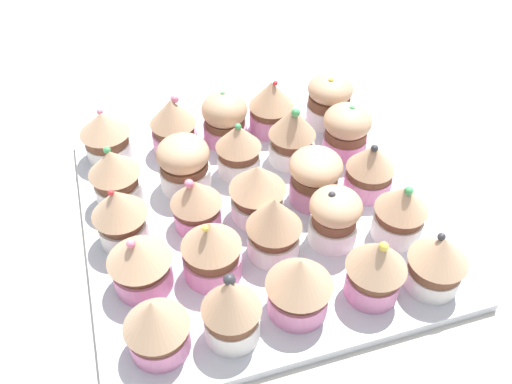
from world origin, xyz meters
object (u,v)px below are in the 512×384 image
(cupcake_9, at_px, (271,106))
(cupcake_13, at_px, (242,148))
(cupcake_7, at_px, (316,178))
(cupcake_10, at_px, (301,284))
(cupcake_2, at_px, (370,168))
(cupcake_6, at_px, (334,217))
(cupcake_15, at_px, (231,309))
(cupcake_20, at_px, (156,325))
(cupcake_22, at_px, (120,212))
(cupcake_17, at_px, (196,201))
(cupcake_24, at_px, (106,134))
(cupcake_1, at_px, (401,211))
(cupcake_16, at_px, (211,248))
(cupcake_12, at_px, (260,190))
(cupcake_14, at_px, (222,119))
(cupcake_5, at_px, (376,267))
(cupcake_3, at_px, (346,129))
(cupcake_8, at_px, (292,134))
(cupcake_4, at_px, (329,100))
(baking_tray, at_px, (256,214))
(cupcake_0, at_px, (437,261))
(cupcake_11, at_px, (277,225))
(cupcake_21, at_px, (140,262))
(cupcake_23, at_px, (115,176))

(cupcake_9, bearing_deg, cupcake_13, 139.02)
(cupcake_7, distance_m, cupcake_10, 0.15)
(cupcake_2, distance_m, cupcake_6, 0.09)
(cupcake_15, height_order, cupcake_20, cupcake_15)
(cupcake_22, bearing_deg, cupcake_10, -133.28)
(cupcake_17, bearing_deg, cupcake_24, 29.34)
(cupcake_1, distance_m, cupcake_9, 0.23)
(cupcake_1, bearing_deg, cupcake_22, 73.91)
(cupcake_15, height_order, cupcake_16, cupcake_15)
(cupcake_12, height_order, cupcake_14, cupcake_12)
(cupcake_5, xyz_separation_m, cupcake_14, (0.28, 0.08, -0.01))
(cupcake_7, bearing_deg, cupcake_3, -43.46)
(cupcake_12, bearing_deg, cupcake_16, 132.87)
(cupcake_9, distance_m, cupcake_22, 0.25)
(cupcake_8, bearing_deg, cupcake_4, -50.75)
(baking_tray, bearing_deg, cupcake_0, -137.11)
(cupcake_2, bearing_deg, cupcake_11, 113.43)
(cupcake_12, bearing_deg, cupcake_0, -136.68)
(cupcake_5, distance_m, cupcake_21, 0.23)
(cupcake_10, relative_size, cupcake_14, 1.03)
(cupcake_16, bearing_deg, cupcake_2, -72.20)
(cupcake_1, distance_m, cupcake_8, 0.17)
(cupcake_7, bearing_deg, cupcake_10, 153.14)
(cupcake_3, xyz_separation_m, cupcake_17, (-0.07, 0.21, -0.00))
(cupcake_0, height_order, cupcake_2, same)
(cupcake_1, bearing_deg, cupcake_12, 61.26)
(cupcake_7, height_order, cupcake_21, cupcake_21)
(cupcake_6, distance_m, cupcake_17, 0.15)
(cupcake_2, bearing_deg, cupcake_7, 88.14)
(cupcake_1, relative_size, cupcake_14, 1.04)
(cupcake_2, bearing_deg, cupcake_12, 89.95)
(baking_tray, distance_m, cupcake_12, 0.04)
(cupcake_11, distance_m, cupcake_12, 0.06)
(cupcake_9, xyz_separation_m, cupcake_23, (-0.08, 0.21, 0.00))
(cupcake_9, distance_m, cupcake_23, 0.22)
(cupcake_5, bearing_deg, cupcake_21, 70.32)
(cupcake_6, xyz_separation_m, cupcake_17, (0.07, 0.13, -0.00))
(cupcake_7, xyz_separation_m, cupcake_21, (-0.06, 0.21, -0.00))
(cupcake_6, bearing_deg, cupcake_12, 47.23)
(cupcake_2, distance_m, cupcake_20, 0.30)
(cupcake_14, bearing_deg, cupcake_3, -114.90)
(cupcake_8, relative_size, cupcake_12, 1.12)
(cupcake_4, relative_size, cupcake_12, 0.99)
(cupcake_16, bearing_deg, cupcake_4, -45.66)
(cupcake_2, distance_m, cupcake_9, 0.16)
(cupcake_10, xyz_separation_m, cupcake_12, (0.13, -0.00, -0.00))
(cupcake_3, distance_m, cupcake_20, 0.35)
(cupcake_14, relative_size, cupcake_21, 1.02)
(cupcake_8, xyz_separation_m, cupcake_16, (-0.15, 0.14, -0.00))
(cupcake_8, bearing_deg, cupcake_7, -179.31)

